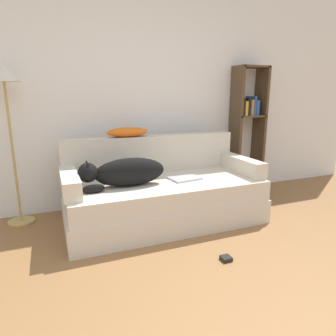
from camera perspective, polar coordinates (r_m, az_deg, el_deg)
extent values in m
cube|color=white|center=(3.57, -8.87, 14.58)|extent=(7.12, 0.06, 2.70)
cube|color=beige|center=(3.15, -0.69, -7.98)|extent=(1.98, 0.91, 0.24)
cube|color=beige|center=(3.06, -0.63, -4.18)|extent=(1.94, 0.87, 0.20)
cube|color=beige|center=(3.34, -3.08, 2.72)|extent=(1.94, 0.15, 0.41)
cube|color=beige|center=(2.83, -18.26, -2.56)|extent=(0.15, 0.72, 0.17)
cube|color=beige|center=(3.44, 13.72, 0.61)|extent=(0.15, 0.72, 0.17)
ellipsoid|color=black|center=(2.85, -7.24, -0.76)|extent=(0.68, 0.22, 0.27)
sphere|color=black|center=(2.77, -15.03, -0.86)|extent=(0.18, 0.18, 0.18)
cone|color=black|center=(2.71, -14.98, 0.27)|extent=(0.06, 0.06, 0.08)
cone|color=black|center=(2.80, -15.24, 0.70)|extent=(0.06, 0.06, 0.08)
ellipsoid|color=black|center=(2.71, -14.03, -3.88)|extent=(0.20, 0.06, 0.08)
cube|color=#B7B7BC|center=(3.09, 3.20, -1.93)|extent=(0.33, 0.26, 0.02)
ellipsoid|color=orange|center=(3.24, -7.74, 6.79)|extent=(0.45, 0.21, 0.10)
cube|color=#4C3823|center=(4.03, 12.67, 6.78)|extent=(0.04, 0.26, 1.65)
cube|color=#4C3823|center=(4.26, 16.98, 6.88)|extent=(0.04, 0.26, 1.65)
cube|color=#4C3823|center=(4.13, 15.61, 18.07)|extent=(0.40, 0.26, 0.02)
cube|color=#4C3823|center=(4.12, 15.06, 9.56)|extent=(0.40, 0.26, 0.02)
cube|color=black|center=(4.02, 13.57, 11.26)|extent=(0.02, 0.20, 0.22)
cube|color=gold|center=(4.04, 13.98, 11.00)|extent=(0.04, 0.20, 0.18)
cube|color=black|center=(4.06, 14.50, 11.23)|extent=(0.04, 0.20, 0.22)
cube|color=olive|center=(4.09, 15.01, 11.09)|extent=(0.04, 0.20, 0.20)
cube|color=#234C93|center=(4.11, 15.49, 11.37)|extent=(0.03, 0.20, 0.24)
cube|color=#234C93|center=(4.14, 15.94, 11.00)|extent=(0.04, 0.20, 0.19)
cylinder|color=tan|center=(3.50, -26.13, -9.14)|extent=(0.26, 0.26, 0.02)
cylinder|color=tan|center=(3.31, -27.40, 2.22)|extent=(0.02, 0.02, 1.38)
cone|color=silver|center=(3.26, -28.96, 15.77)|extent=(0.29, 0.29, 0.18)
cube|color=black|center=(2.54, 11.00, -16.55)|extent=(0.08, 0.08, 0.03)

